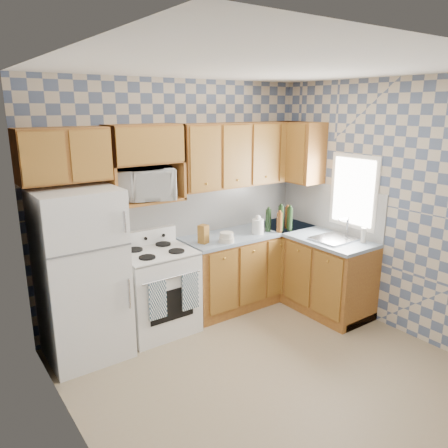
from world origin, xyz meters
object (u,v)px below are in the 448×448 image
(electric_kettle, at_px, (258,227))
(stove_body, at_px, (157,292))
(refrigerator, at_px, (81,275))
(microwave, at_px, (146,184))

(electric_kettle, bearing_deg, stove_body, 174.18)
(refrigerator, relative_size, microwave, 2.83)
(microwave, height_order, electric_kettle, microwave)
(refrigerator, distance_m, stove_body, 0.89)
(stove_body, relative_size, electric_kettle, 5.04)
(refrigerator, distance_m, microwave, 1.14)
(stove_body, distance_m, electric_kettle, 1.42)
(stove_body, relative_size, microwave, 1.52)
(microwave, distance_m, electric_kettle, 1.46)
(stove_body, bearing_deg, refrigerator, -178.22)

